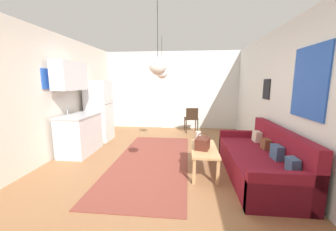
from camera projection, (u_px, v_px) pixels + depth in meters
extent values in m
cube|color=#8E603D|center=(155.00, 177.00, 3.54)|extent=(5.11, 7.96, 0.10)
cube|color=silver|center=(172.00, 90.00, 6.97)|extent=(4.71, 0.10, 2.64)
cube|color=white|center=(168.00, 99.00, 6.97)|extent=(0.46, 0.02, 2.06)
cube|color=white|center=(182.00, 99.00, 6.92)|extent=(0.46, 0.02, 2.06)
cube|color=white|center=(175.00, 68.00, 6.77)|extent=(1.02, 0.03, 0.06)
cube|color=silver|center=(301.00, 101.00, 3.08)|extent=(0.10, 7.56, 2.64)
cube|color=blue|center=(309.00, 83.00, 2.77)|extent=(0.02, 0.81, 1.01)
cube|color=black|center=(267.00, 89.00, 4.28)|extent=(0.02, 0.35, 0.43)
cube|color=silver|center=(26.00, 99.00, 3.54)|extent=(0.10, 7.56, 2.64)
cube|color=blue|center=(47.00, 79.00, 3.98)|extent=(0.02, 0.32, 0.40)
cube|color=brown|center=(152.00, 161.00, 4.12)|extent=(1.48, 3.45, 0.01)
cube|color=maroon|center=(255.00, 165.00, 3.43)|extent=(0.90, 2.16, 0.42)
cube|color=maroon|center=(279.00, 153.00, 3.36)|extent=(0.15, 2.16, 0.85)
cube|color=maroon|center=(284.00, 194.00, 2.41)|extent=(0.90, 0.11, 0.55)
cube|color=maroon|center=(240.00, 143.00, 4.43)|extent=(0.90, 0.11, 0.55)
cube|color=#3D5B7F|center=(293.00, 165.00, 2.66)|extent=(0.14, 0.20, 0.21)
cube|color=#3D5B7F|center=(277.00, 152.00, 3.11)|extent=(0.14, 0.23, 0.22)
cube|color=brown|center=(266.00, 144.00, 3.59)|extent=(0.14, 0.19, 0.19)
cube|color=beige|center=(257.00, 136.00, 4.04)|extent=(0.15, 0.22, 0.22)
cube|color=tan|center=(204.00, 149.00, 3.57)|extent=(0.45, 1.03, 0.04)
cube|color=tan|center=(194.00, 172.00, 3.16)|extent=(0.05, 0.05, 0.42)
cube|color=tan|center=(218.00, 173.00, 3.12)|extent=(0.05, 0.05, 0.42)
cube|color=tan|center=(193.00, 151.00, 4.09)|extent=(0.05, 0.05, 0.42)
cube|color=tan|center=(211.00, 152.00, 4.05)|extent=(0.05, 0.05, 0.42)
cylinder|color=beige|center=(198.00, 138.00, 3.72)|extent=(0.10, 0.10, 0.25)
cylinder|color=#477F42|center=(198.00, 126.00, 3.68)|extent=(0.01, 0.01, 0.22)
cube|color=#512319|center=(202.00, 144.00, 3.47)|extent=(0.29, 0.31, 0.19)
torus|color=#512319|center=(203.00, 137.00, 3.45)|extent=(0.17, 0.01, 0.17)
cube|color=white|center=(99.00, 111.00, 5.49)|extent=(0.58, 0.62, 1.65)
cube|color=#4C4C51|center=(109.00, 104.00, 5.43)|extent=(0.01, 0.60, 0.01)
cylinder|color=#B7BABF|center=(107.00, 97.00, 5.22)|extent=(0.02, 0.02, 0.23)
cylinder|color=#B7BABF|center=(108.00, 115.00, 5.31)|extent=(0.02, 0.02, 0.36)
cube|color=silver|center=(80.00, 135.00, 4.55)|extent=(0.59, 1.03, 0.85)
cube|color=#B7BABF|center=(79.00, 116.00, 4.48)|extent=(0.62, 1.06, 0.03)
cube|color=#999BA0|center=(78.00, 118.00, 4.45)|extent=(0.36, 0.40, 0.10)
cylinder|color=#B7BABF|center=(67.00, 111.00, 4.44)|extent=(0.02, 0.02, 0.20)
cube|color=silver|center=(70.00, 76.00, 4.34)|extent=(0.32, 0.93, 0.62)
cylinder|color=black|center=(195.00, 124.00, 6.67)|extent=(0.03, 0.03, 0.44)
cylinder|color=black|center=(185.00, 124.00, 6.65)|extent=(0.03, 0.03, 0.44)
cylinder|color=black|center=(197.00, 126.00, 6.33)|extent=(0.03, 0.03, 0.44)
cylinder|color=black|center=(186.00, 127.00, 6.31)|extent=(0.03, 0.03, 0.44)
cube|color=black|center=(191.00, 118.00, 6.45)|extent=(0.48, 0.46, 0.04)
cube|color=black|center=(192.00, 114.00, 6.24)|extent=(0.38, 0.09, 0.35)
cylinder|color=black|center=(158.00, 29.00, 2.61)|extent=(0.01, 0.01, 0.70)
sphere|color=white|center=(158.00, 66.00, 2.69)|extent=(0.24, 0.24, 0.24)
cylinder|color=black|center=(162.00, 52.00, 4.59)|extent=(0.01, 0.01, 0.67)
sphere|color=white|center=(162.00, 73.00, 4.67)|extent=(0.28, 0.28, 0.28)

